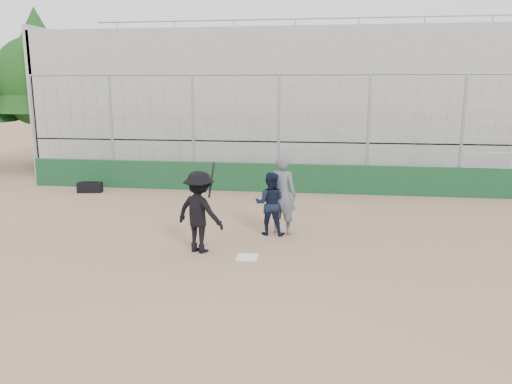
# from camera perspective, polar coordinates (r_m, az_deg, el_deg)

# --- Properties ---
(ground) EXTENTS (90.00, 90.00, 0.00)m
(ground) POSITION_cam_1_polar(r_m,az_deg,el_deg) (10.76, -1.04, -7.53)
(ground) COLOR brown
(ground) RESTS_ON ground
(home_plate) EXTENTS (0.44, 0.44, 0.02)m
(home_plate) POSITION_cam_1_polar(r_m,az_deg,el_deg) (10.76, -1.04, -7.47)
(home_plate) COLOR white
(home_plate) RESTS_ON ground
(backstop) EXTENTS (18.10, 0.25, 4.04)m
(backstop) POSITION_cam_1_polar(r_m,az_deg,el_deg) (17.30, 2.56, 3.14)
(backstop) COLOR #123A1E
(backstop) RESTS_ON ground
(bleachers) EXTENTS (20.25, 6.70, 6.98)m
(bleachers) POSITION_cam_1_polar(r_m,az_deg,el_deg) (22.05, 3.85, 10.13)
(bleachers) COLOR gray
(bleachers) RESTS_ON ground
(tree_left) EXTENTS (4.48, 4.48, 7.00)m
(tree_left) POSITION_cam_1_polar(r_m,az_deg,el_deg) (24.53, -23.59, 12.79)
(tree_left) COLOR #3B2415
(tree_left) RESTS_ON ground
(batter_at_plate) EXTENTS (1.34, 1.08, 1.95)m
(batter_at_plate) POSITION_cam_1_polar(r_m,az_deg,el_deg) (10.99, -6.48, -2.26)
(batter_at_plate) COLOR black
(batter_at_plate) RESTS_ON ground
(catcher_crouched) EXTENTS (0.81, 0.66, 1.07)m
(catcher_crouched) POSITION_cam_1_polar(r_m,az_deg,el_deg) (12.25, 1.61, -2.52)
(catcher_crouched) COLOR black
(catcher_crouched) RESTS_ON ground
(umpire) EXTENTS (0.84, 0.69, 1.79)m
(umpire) POSITION_cam_1_polar(r_m,az_deg,el_deg) (12.29, 3.03, -0.75)
(umpire) COLOR #525968
(umpire) RESTS_ON ground
(equipment_bag) EXTENTS (0.88, 0.51, 0.39)m
(equipment_bag) POSITION_cam_1_polar(r_m,az_deg,el_deg) (18.26, -18.44, 0.52)
(equipment_bag) COLOR black
(equipment_bag) RESTS_ON ground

